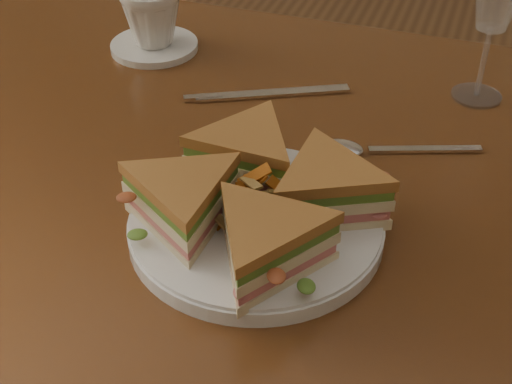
% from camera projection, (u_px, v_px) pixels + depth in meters
% --- Properties ---
extents(table, '(1.20, 0.80, 0.75)m').
position_uv_depth(table, '(274.00, 236.00, 0.85)').
color(table, '#3C1F0D').
rests_on(table, ground).
extents(plate, '(0.25, 0.25, 0.02)m').
position_uv_depth(plate, '(256.00, 226.00, 0.70)').
color(plate, white).
rests_on(plate, table).
extents(sandwich_wedges, '(0.30, 0.30, 0.06)m').
position_uv_depth(sandwich_wedges, '(256.00, 196.00, 0.68)').
color(sandwich_wedges, beige).
rests_on(sandwich_wedges, plate).
extents(crisps_mound, '(0.09, 0.09, 0.05)m').
position_uv_depth(crisps_mound, '(256.00, 199.00, 0.68)').
color(crisps_mound, '#C46319').
rests_on(crisps_mound, plate).
extents(spoon, '(0.18, 0.08, 0.01)m').
position_uv_depth(spoon, '(362.00, 149.00, 0.82)').
color(spoon, silver).
rests_on(spoon, table).
extents(knife, '(0.20, 0.11, 0.00)m').
position_uv_depth(knife, '(262.00, 95.00, 0.92)').
color(knife, silver).
rests_on(knife, table).
extents(saucer, '(0.12, 0.12, 0.01)m').
position_uv_depth(saucer, '(154.00, 46.00, 1.02)').
color(saucer, white).
rests_on(saucer, table).
extents(coffee_cup, '(0.11, 0.11, 0.08)m').
position_uv_depth(coffee_cup, '(152.00, 17.00, 1.00)').
color(coffee_cup, white).
rests_on(coffee_cup, saucer).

